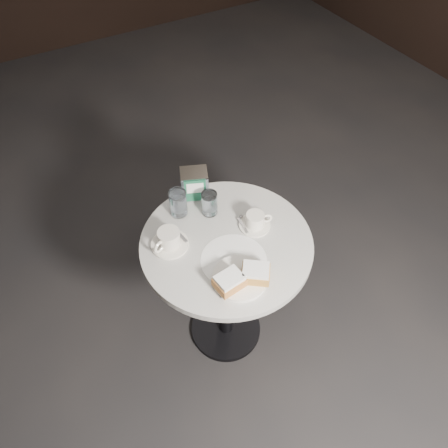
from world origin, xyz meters
TOP-DOWN VIEW (x-y plane):
  - ground at (0.00, 0.00)m, footprint 7.00×7.00m
  - cafe_table at (0.00, 0.00)m, footprint 0.70×0.70m
  - sugar_spill at (-0.02, -0.10)m, footprint 0.26×0.26m
  - beignet_plate at (-0.05, -0.20)m, footprint 0.24×0.24m
  - coffee_cup_left at (-0.21, 0.09)m, footprint 0.20×0.20m
  - coffee_cup_right at (0.14, 0.01)m, footprint 0.17×0.17m
  - water_glass_left at (-0.10, 0.24)m, footprint 0.08×0.08m
  - water_glass_right at (0.02, 0.17)m, footprint 0.07×0.07m
  - napkin_dispenser at (0.01, 0.30)m, footprint 0.14×0.13m

SIDE VIEW (x-z plane):
  - ground at x=0.00m, z-range 0.00..0.00m
  - cafe_table at x=0.00m, z-range 0.17..0.92m
  - sugar_spill at x=-0.02m, z-range 0.74..0.75m
  - beignet_plate at x=-0.05m, z-range 0.74..0.81m
  - coffee_cup_right at x=0.14m, z-range 0.74..0.81m
  - coffee_cup_left at x=-0.21m, z-range 0.74..0.82m
  - water_glass_right at x=0.02m, z-range 0.74..0.85m
  - water_glass_left at x=-0.10m, z-range 0.74..0.86m
  - napkin_dispenser at x=0.01m, z-range 0.75..0.88m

